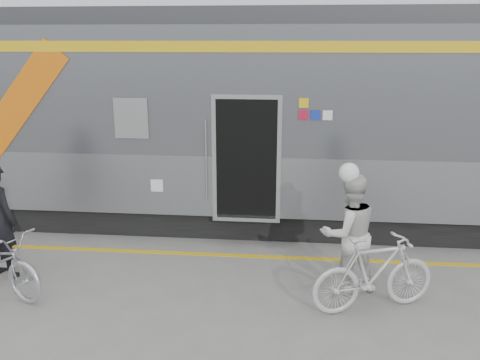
# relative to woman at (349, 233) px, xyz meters

# --- Properties ---
(ground) EXTENTS (90.00, 90.00, 0.00)m
(ground) POSITION_rel_woman_xyz_m (-1.84, -1.12, -0.88)
(ground) COLOR slate
(ground) RESTS_ON ground
(train) EXTENTS (24.00, 3.17, 4.10)m
(train) POSITION_rel_woman_xyz_m (-3.81, 3.07, 1.17)
(train) COLOR black
(train) RESTS_ON ground
(safety_strip) EXTENTS (24.00, 0.12, 0.01)m
(safety_strip) POSITION_rel_woman_xyz_m (-1.84, 1.03, -0.88)
(safety_strip) COLOR gold
(safety_strip) RESTS_ON ground
(woman) EXTENTS (1.03, 0.92, 1.76)m
(woman) POSITION_rel_woman_xyz_m (0.00, 0.00, 0.00)
(woman) COLOR silver
(woman) RESTS_ON ground
(bicycle_right) EXTENTS (1.84, 1.08, 1.07)m
(bicycle_right) POSITION_rel_woman_xyz_m (0.30, -0.55, -0.35)
(bicycle_right) COLOR #BCBCB7
(bicycle_right) RESTS_ON ground
(helmet_woman) EXTENTS (0.28, 0.28, 0.28)m
(helmet_woman) POSITION_rel_woman_xyz_m (0.00, 0.00, 1.02)
(helmet_woman) COLOR white
(helmet_woman) RESTS_ON woman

